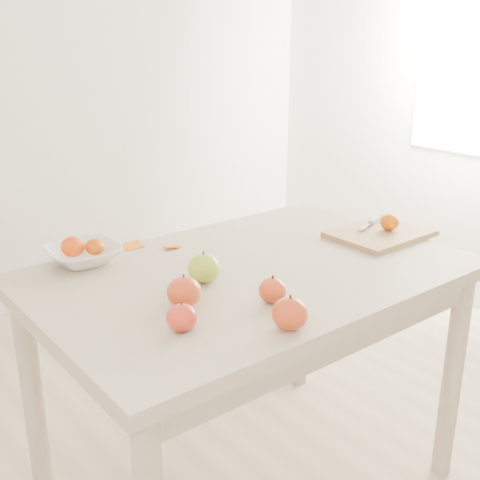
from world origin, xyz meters
TOP-DOWN VIEW (x-y plane):
  - table at (0.00, 0.00)m, footprint 1.20×0.80m
  - cutting_board at (0.50, -0.05)m, footprint 0.32×0.23m
  - board_tangerine at (0.53, -0.06)m, footprint 0.06×0.06m
  - fruit_bowl at (-0.35, 0.33)m, footprint 0.21×0.21m
  - bowl_tangerine_near at (-0.38, 0.34)m, footprint 0.07×0.07m
  - bowl_tangerine_far at (-0.32, 0.32)m, footprint 0.05×0.05m
  - orange_peel_a at (-0.18, 0.36)m, footprint 0.06×0.05m
  - orange_peel_b at (-0.09, 0.28)m, footprint 0.05×0.05m
  - paring_knife at (0.55, 0.02)m, footprint 0.17×0.07m
  - apple_green at (-0.16, 0.00)m, footprint 0.09×0.09m
  - apple_red_e at (-0.10, -0.20)m, footprint 0.07×0.07m
  - apple_red_c at (-0.16, -0.33)m, footprint 0.08×0.08m
  - apple_red_d at (-0.36, -0.19)m, footprint 0.07×0.07m
  - apple_red_b at (-0.28, -0.09)m, footprint 0.08×0.08m

SIDE VIEW (x-z plane):
  - table at x=0.00m, z-range 0.28..1.03m
  - orange_peel_a at x=-0.18m, z-range 0.75..0.76m
  - orange_peel_b at x=-0.09m, z-range 0.75..0.76m
  - cutting_board at x=0.50m, z-range 0.75..0.77m
  - paring_knife at x=0.55m, z-range 0.77..0.78m
  - fruit_bowl at x=-0.35m, z-range 0.75..0.80m
  - apple_red_e at x=-0.10m, z-range 0.75..0.81m
  - apple_red_d at x=-0.36m, z-range 0.75..0.81m
  - apple_red_c at x=-0.16m, z-range 0.75..0.82m
  - apple_red_b at x=-0.28m, z-range 0.75..0.83m
  - apple_green at x=-0.16m, z-range 0.75..0.83m
  - board_tangerine at x=0.53m, z-range 0.77..0.82m
  - bowl_tangerine_far at x=-0.32m, z-range 0.77..0.82m
  - bowl_tangerine_near at x=-0.38m, z-range 0.77..0.83m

